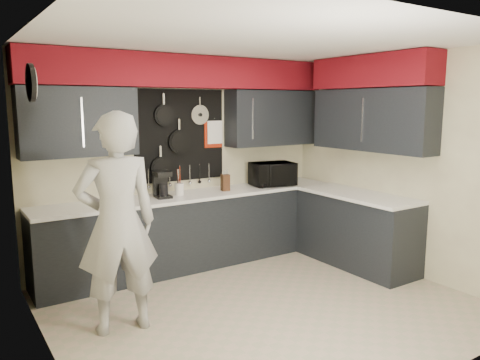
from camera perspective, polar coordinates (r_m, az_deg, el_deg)
ground at (r=4.92m, az=2.83°, el=-14.94°), size 4.00×4.00×0.00m
back_wall_assembly at (r=5.86m, az=-6.29°, el=9.13°), size 4.00×0.36×2.60m
right_wall_assembly at (r=5.95m, az=16.17°, el=8.18°), size 0.36×3.50×2.60m
left_wall_assembly at (r=3.76m, az=-22.56°, el=-1.90°), size 0.05×3.50×2.60m
base_cabinets at (r=5.91m, az=0.25°, el=-6.05°), size 3.95×2.20×0.92m
microwave at (r=6.36m, az=3.98°, el=0.73°), size 0.62×0.47×0.31m
knife_block at (r=5.97m, az=-1.81°, el=-0.31°), size 0.11×0.11×0.21m
utensil_crock at (r=5.74m, az=-7.43°, el=-1.11°), size 0.11×0.11×0.15m
coffee_maker at (r=5.60m, az=-9.51°, el=-0.46°), size 0.19×0.23×0.32m
person at (r=4.24m, az=-14.75°, el=-5.18°), size 0.76×0.54×1.96m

